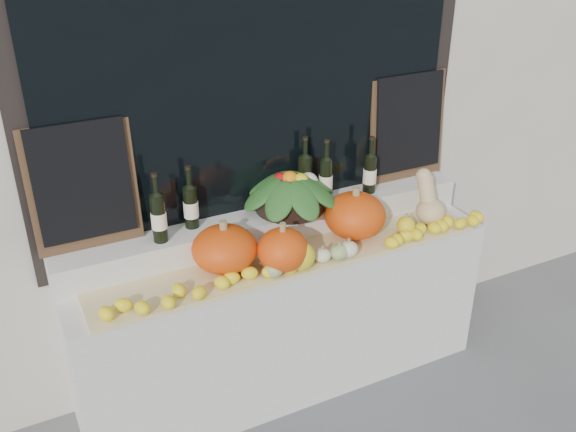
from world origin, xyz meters
The scene contains 17 objects.
display_sill centered at (0.00, 1.52, 0.44)m, with size 2.30×0.55×0.88m, color silver.
rear_tier centered at (0.00, 1.68, 0.96)m, with size 2.30×0.25×0.16m, color silver.
straw_bedding centered at (0.00, 1.40, 0.89)m, with size 2.10×0.32×0.03m, color tan.
pumpkin_left centered at (-0.35, 1.45, 1.02)m, with size 0.32×0.32×0.23m, color #E44B0C.
pumpkin_right centered at (0.40, 1.46, 1.03)m, with size 0.33×0.33×0.25m, color #E44B0C.
pumpkin_center centered at (-0.09, 1.33, 1.01)m, with size 0.26×0.26×0.21m, color #E44B0C.
butternut_squash centered at (0.86, 1.41, 1.02)m, with size 0.16×0.22×0.30m.
decorative_gourds centered at (0.15, 1.29, 0.96)m, with size 0.92×0.18×0.17m.
lemon_heap centered at (0.00, 1.29, 0.94)m, with size 2.20×0.16×0.06m, color yellow, non-canonical shape.
produce_bowl centered at (0.12, 1.66, 1.15)m, with size 0.57×0.57×0.23m.
wine_bottle_far_left centered at (-0.61, 1.63, 1.17)m, with size 0.08×0.08×0.36m.
wine_bottle_near_left centered at (-0.42, 1.70, 1.16)m, with size 0.08×0.08×0.33m.
wine_bottle_tall centered at (0.23, 1.71, 1.18)m, with size 0.08×0.08×0.38m.
wine_bottle_near_right centered at (0.33, 1.66, 1.17)m, with size 0.08×0.08×0.36m.
wine_bottle_far_right centered at (0.62, 1.65, 1.15)m, with size 0.08×0.08×0.33m.
chalkboard_left centered at (-0.92, 1.74, 1.36)m, with size 0.50×0.08×0.62m.
chalkboard_right centered at (0.92, 1.74, 1.36)m, with size 0.50×0.08×0.62m.
Camera 1 is at (-1.28, -1.10, 2.60)m, focal length 40.00 mm.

